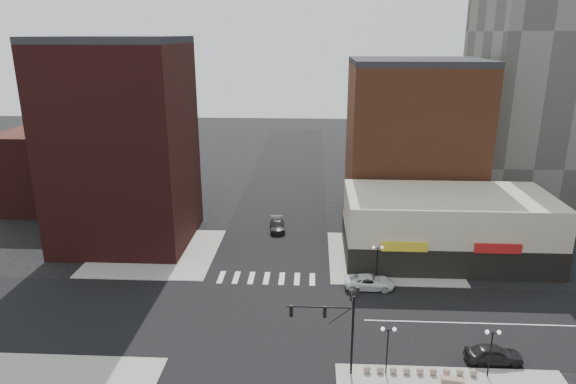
{
  "coord_description": "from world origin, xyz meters",
  "views": [
    {
      "loc": [
        4.98,
        -43.31,
        26.21
      ],
      "look_at": [
        2.44,
        5.44,
        11.0
      ],
      "focal_mm": 32.0,
      "sensor_mm": 36.0,
      "label": 1
    }
  ],
  "objects_px": {
    "white_suv": "(369,282)",
    "traffic_signal": "(340,317)",
    "dark_sedan_north": "(277,225)",
    "street_lamp_se_a": "(388,338)",
    "street_lamp_ne": "(377,254)",
    "stone_bench": "(452,381)",
    "dark_sedan_east": "(494,354)",
    "street_lamp_se_b": "(492,341)"
  },
  "relations": [
    {
      "from": "white_suv",
      "to": "dark_sedan_north",
      "type": "height_order",
      "value": "white_suv"
    },
    {
      "from": "street_lamp_ne",
      "to": "dark_sedan_north",
      "type": "height_order",
      "value": "street_lamp_ne"
    },
    {
      "from": "street_lamp_se_b",
      "to": "stone_bench",
      "type": "bearing_deg",
      "value": -161.56
    },
    {
      "from": "white_suv",
      "to": "street_lamp_se_a",
      "type": "bearing_deg",
      "value": 179.06
    },
    {
      "from": "dark_sedan_east",
      "to": "street_lamp_se_b",
      "type": "bearing_deg",
      "value": 150.08
    },
    {
      "from": "street_lamp_se_a",
      "to": "street_lamp_ne",
      "type": "distance_m",
      "value": 16.03
    },
    {
      "from": "traffic_signal",
      "to": "dark_sedan_east",
      "type": "xyz_separation_m",
      "value": [
        12.85,
        1.83,
        -4.18
      ]
    },
    {
      "from": "traffic_signal",
      "to": "dark_sedan_east",
      "type": "height_order",
      "value": "traffic_signal"
    },
    {
      "from": "dark_sedan_north",
      "to": "street_lamp_se_b",
      "type": "bearing_deg",
      "value": -64.35
    },
    {
      "from": "street_lamp_ne",
      "to": "dark_sedan_north",
      "type": "bearing_deg",
      "value": 128.95
    },
    {
      "from": "white_suv",
      "to": "dark_sedan_east",
      "type": "relative_size",
      "value": 1.14
    },
    {
      "from": "dark_sedan_north",
      "to": "traffic_signal",
      "type": "bearing_deg",
      "value": -82.77
    },
    {
      "from": "white_suv",
      "to": "street_lamp_se_b",
      "type": "bearing_deg",
      "value": -151.96
    },
    {
      "from": "street_lamp_se_b",
      "to": "dark_sedan_east",
      "type": "relative_size",
      "value": 0.9
    },
    {
      "from": "street_lamp_se_a",
      "to": "dark_sedan_north",
      "type": "relative_size",
      "value": 0.84
    },
    {
      "from": "dark_sedan_north",
      "to": "stone_bench",
      "type": "distance_m",
      "value": 35.56
    },
    {
      "from": "street_lamp_se_a",
      "to": "stone_bench",
      "type": "distance_m",
      "value": 5.89
    },
    {
      "from": "stone_bench",
      "to": "traffic_signal",
      "type": "bearing_deg",
      "value": -177.66
    },
    {
      "from": "dark_sedan_north",
      "to": "stone_bench",
      "type": "xyz_separation_m",
      "value": [
        15.95,
        -31.78,
        -0.37
      ]
    },
    {
      "from": "white_suv",
      "to": "stone_bench",
      "type": "relative_size",
      "value": 2.85
    },
    {
      "from": "traffic_signal",
      "to": "street_lamp_se_b",
      "type": "xyz_separation_m",
      "value": [
        11.76,
        -0.17,
        -1.67
      ]
    },
    {
      "from": "street_lamp_se_a",
      "to": "street_lamp_se_b",
      "type": "height_order",
      "value": "same"
    },
    {
      "from": "traffic_signal",
      "to": "street_lamp_se_b",
      "type": "height_order",
      "value": "traffic_signal"
    },
    {
      "from": "traffic_signal",
      "to": "street_lamp_se_a",
      "type": "xyz_separation_m",
      "value": [
        3.76,
        -0.17,
        -1.67
      ]
    },
    {
      "from": "street_lamp_ne",
      "to": "stone_bench",
      "type": "relative_size",
      "value": 2.26
    },
    {
      "from": "street_lamp_se_b",
      "to": "stone_bench",
      "type": "distance_m",
      "value": 4.32
    },
    {
      "from": "white_suv",
      "to": "traffic_signal",
      "type": "bearing_deg",
      "value": 164.37
    },
    {
      "from": "dark_sedan_east",
      "to": "stone_bench",
      "type": "xyz_separation_m",
      "value": [
        -4.08,
        -3.0,
        -0.45
      ]
    },
    {
      "from": "dark_sedan_east",
      "to": "stone_bench",
      "type": "height_order",
      "value": "dark_sedan_east"
    },
    {
      "from": "street_lamp_se_b",
      "to": "white_suv",
      "type": "distance_m",
      "value": 16.71
    },
    {
      "from": "street_lamp_se_a",
      "to": "white_suv",
      "type": "bearing_deg",
      "value": 89.59
    },
    {
      "from": "white_suv",
      "to": "dark_sedan_east",
      "type": "bearing_deg",
      "value": -144.83
    },
    {
      "from": "street_lamp_se_a",
      "to": "dark_sedan_east",
      "type": "xyz_separation_m",
      "value": [
        9.09,
        2.0,
        -2.5
      ]
    },
    {
      "from": "traffic_signal",
      "to": "dark_sedan_north",
      "type": "bearing_deg",
      "value": 103.2
    },
    {
      "from": "traffic_signal",
      "to": "dark_sedan_north",
      "type": "relative_size",
      "value": 1.58
    },
    {
      "from": "white_suv",
      "to": "stone_bench",
      "type": "bearing_deg",
      "value": -163.0
    },
    {
      "from": "street_lamp_se_a",
      "to": "stone_bench",
      "type": "xyz_separation_m",
      "value": [
        5.0,
        -1.0,
        -2.95
      ]
    },
    {
      "from": "traffic_signal",
      "to": "stone_bench",
      "type": "distance_m",
      "value": 9.98
    },
    {
      "from": "street_lamp_ne",
      "to": "street_lamp_se_a",
      "type": "bearing_deg",
      "value": -93.58
    },
    {
      "from": "dark_sedan_north",
      "to": "street_lamp_se_a",
      "type": "bearing_deg",
      "value": -76.39
    },
    {
      "from": "street_lamp_ne",
      "to": "white_suv",
      "type": "distance_m",
      "value": 3.1
    },
    {
      "from": "street_lamp_se_a",
      "to": "street_lamp_se_b",
      "type": "distance_m",
      "value": 8.0
    }
  ]
}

